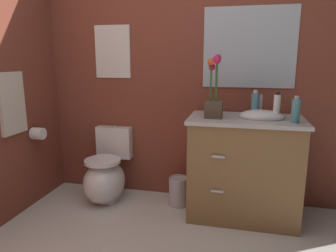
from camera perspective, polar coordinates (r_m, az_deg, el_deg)
name	(u,v)px	position (r m, az deg, el deg)	size (l,w,h in m)	color
wall_back	(206,70)	(2.95, 6.96, 10.14)	(4.19, 0.05, 2.50)	brown
toilet	(106,176)	(3.11, -11.27, -8.93)	(0.38, 0.59, 0.69)	white
vanity_cabinet	(244,167)	(2.76, 13.76, -7.25)	(0.94, 0.56, 1.06)	brown
flower_vase	(214,97)	(2.57, 8.45, 5.20)	(0.14, 0.14, 0.51)	#4C3D2D
soap_bottle	(277,107)	(2.63, 19.35, 3.37)	(0.05, 0.05, 0.22)	white
lotion_bottle	(255,104)	(2.72, 15.65, 3.87)	(0.06, 0.06, 0.22)	teal
hand_wash_bottle	(296,111)	(2.53, 22.41, 2.64)	(0.06, 0.06, 0.21)	teal
trash_bin	(178,191)	(2.98, 1.87, -11.83)	(0.18, 0.18, 0.27)	#B7B7BC
wall_poster	(113,52)	(3.15, -10.15, 13.27)	(0.36, 0.01, 0.50)	silver
wall_mirror	(249,48)	(2.90, 14.70, 13.76)	(0.80, 0.01, 0.70)	#B2BCC6
hanging_towel	(12,103)	(2.91, -26.70, 3.72)	(0.03, 0.28, 0.52)	beige
toilet_paper_roll	(38,134)	(3.10, -22.78, -1.28)	(0.11, 0.11, 0.11)	white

